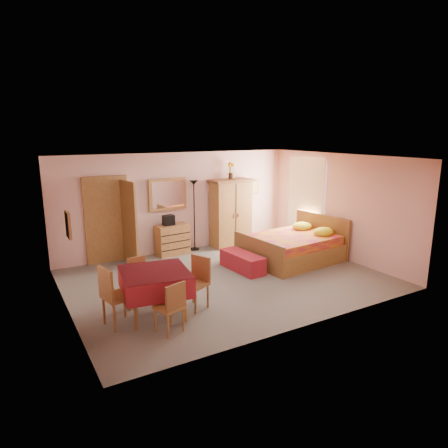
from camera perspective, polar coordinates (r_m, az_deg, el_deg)
floor at (r=8.73m, az=0.42°, el=-7.83°), size 6.50×6.50×0.00m
ceiling at (r=8.18m, az=0.45°, el=9.45°), size 6.50×6.50×0.00m
wall_back at (r=10.55m, az=-6.47°, el=3.07°), size 6.50×0.10×2.60m
wall_front at (r=6.40m, az=11.87°, el=-3.70°), size 6.50×0.10×2.60m
wall_left at (r=7.32m, az=-22.10°, el=-2.28°), size 0.10×5.00×2.60m
wall_right at (r=10.36m, az=16.15°, el=2.45°), size 0.10×5.00×2.60m
doorway at (r=9.98m, az=-16.39°, el=0.44°), size 1.06×0.12×2.15m
window at (r=11.16m, az=11.63°, el=4.21°), size 0.08×1.40×1.95m
picture_left at (r=6.65m, az=-21.38°, el=-0.13°), size 0.04×0.32×0.42m
picture_back at (r=11.61m, az=4.28°, el=5.28°), size 0.30×0.04×0.40m
chest_of_drawers at (r=10.39m, az=-7.38°, el=-2.24°), size 0.86×0.48×0.79m
wall_mirror at (r=10.34m, az=-8.02°, el=4.22°), size 1.04×0.13×0.82m
stereo at (r=10.24m, az=-7.93°, el=0.55°), size 0.29×0.21×0.26m
floor_lamp at (r=10.63m, az=-4.27°, el=1.21°), size 0.29×0.29×1.88m
wardrobe at (r=11.00m, az=0.97°, el=1.60°), size 1.21×0.65×1.86m
sunflower_vase at (r=10.93m, az=0.98°, el=7.65°), size 0.18×0.18×0.45m
bed at (r=9.93m, az=9.62°, el=-2.28°), size 2.38×1.95×1.04m
bench at (r=9.20m, az=2.64°, el=-5.41°), size 0.54×1.24×0.40m
dining_table at (r=7.03m, az=-9.74°, el=-9.78°), size 1.27×1.27×0.82m
chair_south at (r=6.48m, az=-7.87°, el=-11.60°), size 0.48×0.48×0.85m
chair_north at (r=7.70m, az=-11.80°, el=-7.80°), size 0.41×0.41×0.82m
chair_west at (r=6.82m, az=-14.79°, el=-9.82°), size 0.55×0.55×1.03m
chair_east at (r=7.22m, az=-4.29°, el=-8.48°), size 0.56×0.56×0.94m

